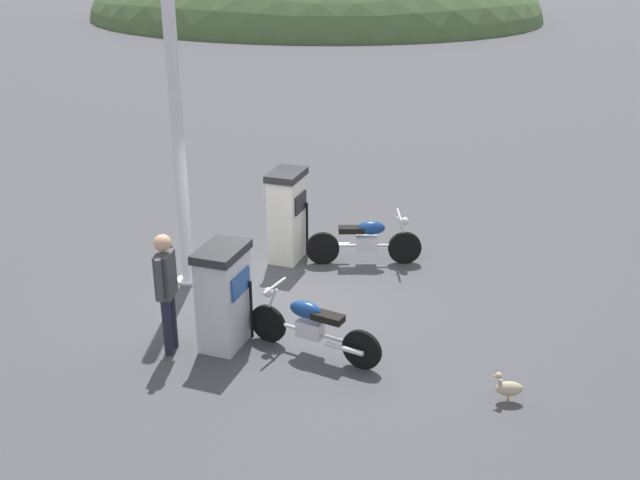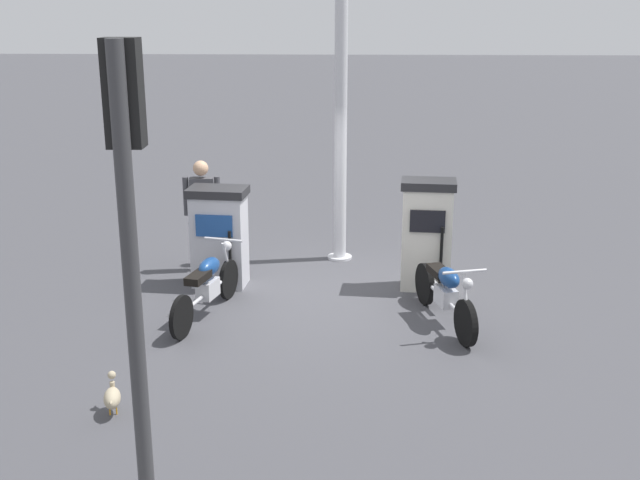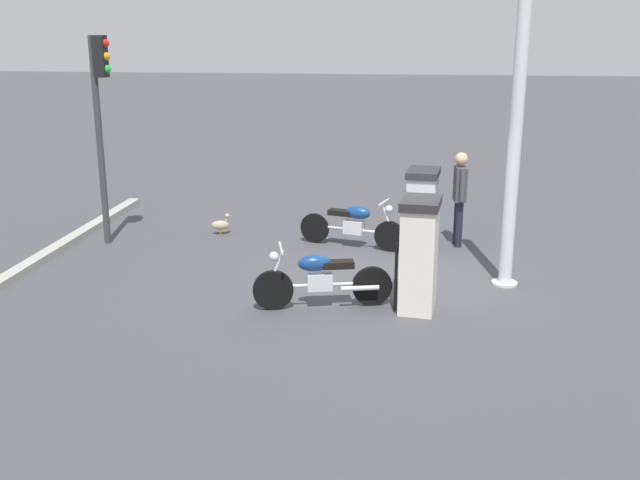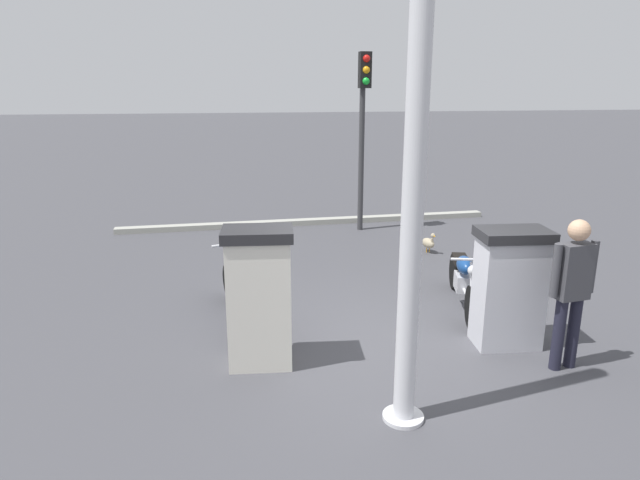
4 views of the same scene
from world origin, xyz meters
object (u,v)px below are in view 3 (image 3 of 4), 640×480
attendant_person (460,192)px  roadside_traffic_light (101,105)px  fuel_pump_near (422,209)px  motorcycle_near_pump (353,223)px  fuel_pump_far (419,254)px  canopy_support_pole (515,142)px  wandering_duck (221,225)px  motorcycle_far_pump (321,279)px

attendant_person → roadside_traffic_light: size_ratio=0.46×
fuel_pump_near → motorcycle_near_pump: fuel_pump_near is taller
fuel_pump_far → roadside_traffic_light: 6.56m
roadside_traffic_light → canopy_support_pole: canopy_support_pole is taller
wandering_duck → canopy_support_pole: (-5.24, 2.19, 2.05)m
fuel_pump_near → motorcycle_near_pump: bearing=1.6°
fuel_pump_near → canopy_support_pole: canopy_support_pole is taller
motorcycle_far_pump → fuel_pump_near: bearing=-113.4°
fuel_pump_far → attendant_person: attendant_person is taller
motorcycle_near_pump → fuel_pump_near: bearing=-178.4°
fuel_pump_far → canopy_support_pole: size_ratio=0.35×
fuel_pump_near → canopy_support_pole: bearing=127.7°
motorcycle_far_pump → canopy_support_pole: 3.56m
fuel_pump_near → wandering_duck: fuel_pump_near is taller
roadside_traffic_light → canopy_support_pole: (-7.11, 1.31, -0.33)m
motorcycle_far_pump → fuel_pump_far: bearing=-174.2°
motorcycle_near_pump → canopy_support_pole: bearing=146.5°
motorcycle_far_pump → attendant_person: (-2.04, -3.53, 0.57)m
fuel_pump_near → fuel_pump_far: size_ratio=0.91×
canopy_support_pole → wandering_duck: bearing=-22.7°
roadside_traffic_light → wandering_duck: bearing=-154.8°
attendant_person → roadside_traffic_light: 6.68m
fuel_pump_near → wandering_duck: bearing=-6.5°
attendant_person → wandering_duck: bearing=-1.0°
motorcycle_near_pump → canopy_support_pole: (-2.58, 1.71, 1.80)m
attendant_person → motorcycle_near_pump: bearing=11.9°
fuel_pump_far → canopy_support_pole: bearing=-136.3°
fuel_pump_far → canopy_support_pole: (-1.35, -1.28, 1.43)m
motorcycle_near_pump → wandering_duck: (2.66, -0.48, -0.25)m
fuel_pump_far → roadside_traffic_light: roadside_traffic_light is taller
fuel_pump_near → wandering_duck: (3.89, -0.45, -0.55)m
wandering_duck → roadside_traffic_light: 3.15m
fuel_pump_far → motorcycle_near_pump: (1.23, -2.99, -0.37)m
motorcycle_far_pump → canopy_support_pole: (-2.72, -1.42, 1.81)m
fuel_pump_near → roadside_traffic_light: size_ratio=0.39×
roadside_traffic_light → canopy_support_pole: size_ratio=0.81×
fuel_pump_near → fuel_pump_far: bearing=90.0°
motorcycle_near_pump → wandering_duck: size_ratio=4.77×
fuel_pump_far → motorcycle_near_pump: fuel_pump_far is taller
fuel_pump_near → motorcycle_near_pump: 1.27m
wandering_duck → canopy_support_pole: size_ratio=0.09×
fuel_pump_near → roadside_traffic_light: bearing=4.3°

